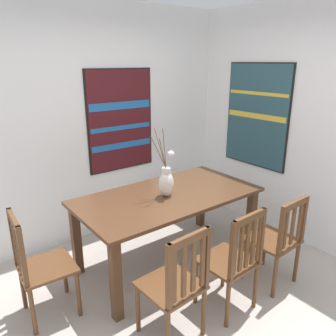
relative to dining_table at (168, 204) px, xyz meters
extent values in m
cube|color=#B2A89E|center=(-0.30, -0.76, -0.68)|extent=(6.40, 6.40, 0.03)
cube|color=white|center=(-0.30, 1.10, 0.69)|extent=(6.40, 0.12, 2.70)
cube|color=white|center=(1.56, -0.76, 0.69)|extent=(0.12, 6.40, 2.70)
cube|color=#51331E|center=(0.00, 0.00, 0.09)|extent=(1.83, 0.96, 0.03)
cube|color=#51331E|center=(-0.84, -0.40, -0.30)|extent=(0.08, 0.08, 0.74)
cube|color=#51331E|center=(0.84, -0.40, -0.30)|extent=(0.08, 0.08, 0.74)
cube|color=#51331E|center=(-0.84, 0.40, -0.30)|extent=(0.08, 0.08, 0.74)
cube|color=#51331E|center=(0.84, 0.40, -0.30)|extent=(0.08, 0.08, 0.74)
ellipsoid|color=silver|center=(-0.04, -0.02, 0.24)|extent=(0.16, 0.14, 0.26)
cylinder|color=silver|center=(-0.04, -0.02, 0.38)|extent=(0.09, 0.09, 0.04)
cylinder|color=brown|center=(-0.06, 0.04, 0.59)|extent=(0.05, 0.14, 0.38)
cylinder|color=brown|center=(-0.08, -0.04, 0.60)|extent=(0.08, 0.05, 0.40)
cylinder|color=brown|center=(-0.11, 0.01, 0.56)|extent=(0.14, 0.08, 0.32)
cylinder|color=brown|center=(-0.07, 0.00, 0.55)|extent=(0.06, 0.05, 0.29)
sphere|color=silver|center=(-0.02, -0.07, 0.54)|extent=(0.07, 0.07, 0.07)
cube|color=brown|center=(-0.01, -0.83, -0.22)|extent=(0.43, 0.43, 0.03)
cylinder|color=brown|center=(-0.20, -0.65, -0.45)|extent=(0.04, 0.04, 0.43)
cylinder|color=brown|center=(0.16, -0.64, -0.45)|extent=(0.04, 0.04, 0.43)
cylinder|color=brown|center=(-0.19, -1.01, -0.45)|extent=(0.04, 0.04, 0.43)
cylinder|color=brown|center=(0.17, -1.00, -0.45)|extent=(0.04, 0.04, 0.43)
cube|color=brown|center=(-0.19, -1.02, 0.04)|extent=(0.04, 0.04, 0.49)
cube|color=brown|center=(0.17, -1.01, 0.04)|extent=(0.04, 0.04, 0.49)
cube|color=brown|center=(-0.01, -1.02, 0.25)|extent=(0.38, 0.04, 0.06)
cube|color=brown|center=(-0.16, -1.02, 0.02)|extent=(0.04, 0.02, 0.40)
cube|color=brown|center=(-0.08, -1.02, 0.02)|extent=(0.04, 0.02, 0.40)
cube|color=brown|center=(-0.01, -1.02, 0.02)|extent=(0.04, 0.02, 0.40)
cube|color=brown|center=(0.07, -1.02, 0.02)|extent=(0.04, 0.02, 0.40)
cube|color=brown|center=(0.15, -1.01, 0.02)|extent=(0.04, 0.02, 0.40)
cube|color=brown|center=(0.58, -0.85, -0.22)|extent=(0.43, 0.43, 0.03)
cylinder|color=brown|center=(0.40, -0.67, -0.45)|extent=(0.04, 0.04, 0.43)
cylinder|color=brown|center=(0.76, -0.66, -0.45)|extent=(0.04, 0.04, 0.43)
cylinder|color=brown|center=(0.41, -1.03, -0.45)|extent=(0.04, 0.04, 0.43)
cylinder|color=brown|center=(0.77, -1.02, -0.45)|extent=(0.04, 0.04, 0.43)
cube|color=brown|center=(0.41, -1.04, 0.02)|extent=(0.04, 0.04, 0.45)
cube|color=brown|center=(0.77, -1.03, 0.02)|extent=(0.04, 0.04, 0.45)
cube|color=brown|center=(0.59, -1.03, 0.21)|extent=(0.38, 0.04, 0.06)
cube|color=brown|center=(0.47, -1.04, 0.00)|extent=(0.04, 0.02, 0.36)
cube|color=brown|center=(0.59, -1.03, 0.00)|extent=(0.04, 0.02, 0.36)
cube|color=brown|center=(0.70, -1.03, 0.00)|extent=(0.04, 0.02, 0.36)
cube|color=brown|center=(-0.58, -0.79, -0.22)|extent=(0.44, 0.44, 0.03)
cylinder|color=brown|center=(-0.77, -0.62, -0.45)|extent=(0.04, 0.04, 0.43)
cylinder|color=brown|center=(-0.41, -0.60, -0.45)|extent=(0.04, 0.04, 0.43)
cylinder|color=brown|center=(-0.75, -0.98, -0.45)|extent=(0.04, 0.04, 0.43)
cylinder|color=brown|center=(-0.39, -0.96, -0.45)|extent=(0.04, 0.04, 0.43)
cube|color=brown|center=(-0.75, -0.99, 0.04)|extent=(0.04, 0.04, 0.50)
cube|color=brown|center=(-0.39, -0.97, 0.04)|extent=(0.04, 0.04, 0.50)
cube|color=brown|center=(-0.57, -0.98, 0.26)|extent=(0.38, 0.05, 0.06)
cube|color=brown|center=(-0.71, -0.98, 0.02)|extent=(0.04, 0.02, 0.41)
cube|color=brown|center=(-0.62, -0.98, 0.02)|extent=(0.04, 0.02, 0.41)
cube|color=brown|center=(-0.53, -0.97, 0.02)|extent=(0.04, 0.02, 0.41)
cube|color=brown|center=(-0.44, -0.97, 0.02)|extent=(0.04, 0.02, 0.41)
cube|color=brown|center=(-1.24, 0.01, -0.22)|extent=(0.44, 0.44, 0.03)
cylinder|color=brown|center=(-1.05, 0.18, -0.45)|extent=(0.04, 0.04, 0.43)
cylinder|color=brown|center=(-1.07, -0.18, -0.45)|extent=(0.04, 0.04, 0.43)
cylinder|color=brown|center=(-1.41, 0.20, -0.45)|extent=(0.04, 0.04, 0.43)
cylinder|color=brown|center=(-1.43, -0.16, -0.45)|extent=(0.04, 0.04, 0.43)
cube|color=brown|center=(-1.42, 0.20, 0.04)|extent=(0.04, 0.04, 0.50)
cube|color=brown|center=(-1.44, -0.16, 0.04)|extent=(0.04, 0.04, 0.50)
cube|color=brown|center=(-1.43, 0.02, 0.26)|extent=(0.05, 0.38, 0.06)
cube|color=brown|center=(-1.42, 0.17, 0.02)|extent=(0.02, 0.04, 0.41)
cube|color=brown|center=(-1.43, 0.10, 0.02)|extent=(0.02, 0.04, 0.41)
cube|color=brown|center=(-1.43, 0.02, 0.02)|extent=(0.02, 0.04, 0.41)
cube|color=brown|center=(-1.44, -0.06, 0.02)|extent=(0.02, 0.04, 0.41)
cube|color=brown|center=(-1.44, -0.13, 0.02)|extent=(0.02, 0.04, 0.41)
cube|color=black|center=(0.07, 1.04, 0.70)|extent=(0.87, 0.04, 1.21)
cube|color=#471419|center=(0.07, 1.02, 0.70)|extent=(0.84, 0.01, 1.18)
cube|color=#1E60A8|center=(0.07, 1.01, 0.88)|extent=(0.81, 0.00, 0.09)
cube|color=#1E60A8|center=(0.07, 1.01, 0.62)|extent=(0.81, 0.00, 0.05)
cube|color=#1E60A8|center=(0.07, 1.01, 0.40)|extent=(0.81, 0.00, 0.07)
cube|color=black|center=(1.50, 0.14, 0.74)|extent=(0.04, 0.92, 1.27)
cube|color=#284C56|center=(1.48, 0.14, 0.74)|extent=(0.01, 0.89, 1.24)
cube|color=gold|center=(1.47, 0.14, 0.74)|extent=(0.00, 0.86, 0.07)
cube|color=gold|center=(1.47, 0.14, 1.01)|extent=(0.00, 0.86, 0.04)
camera|label=1|loc=(-1.86, -2.42, 1.38)|focal=35.12mm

